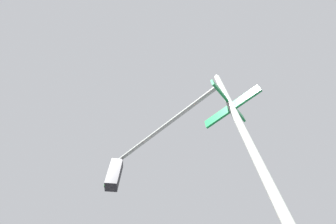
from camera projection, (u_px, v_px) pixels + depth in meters
traffic_signal_near at (168, 161)px, 4.15m from camera, size 2.96×2.75×5.79m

